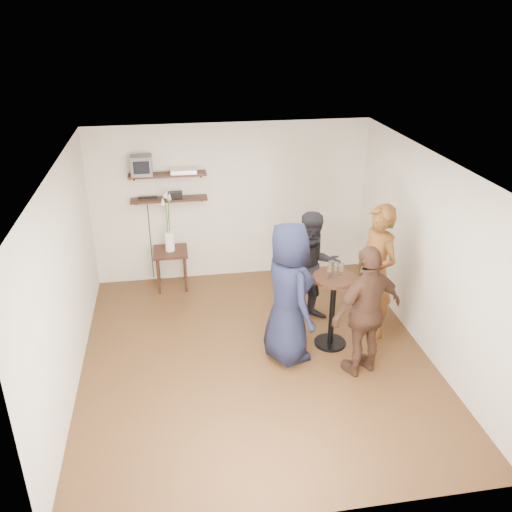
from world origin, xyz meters
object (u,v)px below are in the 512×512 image
Objects in this scene: radio at (175,195)px; side_table at (171,257)px; dvd_deck at (183,171)px; drinks_table at (333,302)px; person_navy at (288,293)px; crt_monitor at (142,165)px; person_brown at (367,312)px; person_plaid at (376,272)px; person_dark at (313,268)px.

side_table is (-0.14, -0.19, -0.98)m from radio.
dvd_deck reaches higher than drinks_table.
person_navy is (1.16, -2.41, -0.96)m from dvd_deck.
person_brown is (2.66, -2.87, -1.16)m from crt_monitor.
person_plaid is (2.73, -1.86, 0.41)m from side_table.
person_dark is (-0.74, 0.47, -0.11)m from person_plaid.
side_table is at bearing 135.62° from drinks_table.
dvd_deck is 1.82× the size of radio.
side_table is 0.38× the size of person_brown.
crt_monitor is 3.84m from person_plaid.
person_plaid is at bearing -41.07° from person_dark.
crt_monitor reaches higher than side_table.
person_navy is (-1.29, -0.36, -0.01)m from person_plaid.
radio reaches higher than drinks_table.
person_brown is (2.32, -2.68, 0.32)m from side_table.
radio is 1.00m from side_table.
dvd_deck is 0.21× the size of person_plaid.
person_plaid is (2.45, -2.05, -0.94)m from dvd_deck.
person_brown is at bearing -70.27° from drinks_table.
crt_monitor is at bearing 137.39° from person_dark.
crt_monitor is 3.57m from drinks_table.
drinks_table is at bearing -51.09° from dvd_deck.
person_dark is (2.33, -1.57, -1.18)m from crt_monitor.
person_navy is at bearing -56.93° from side_table.
crt_monitor is at bearing -66.89° from person_brown.
person_plaid is at bearing -38.25° from radio.
person_plaid is 1.11× the size of person_brown.
person_dark is at bearing -48.13° from person_navy.
person_brown reaches higher than radio.
person_plaid is 1.01× the size of person_navy.
person_brown is (2.18, -2.87, -0.66)m from radio.
crt_monitor is 4.08m from person_brown.
person_brown is at bearing -54.68° from dvd_deck.
person_navy is (1.44, -2.22, 0.40)m from side_table.
radio is 2.52m from person_dark.
person_navy is (1.30, -2.41, -0.58)m from radio.
side_table is 0.34× the size of person_navy.
person_dark is (1.70, -1.57, -1.06)m from dvd_deck.
dvd_deck is 0.39× the size of drinks_table.
person_plaid is at bearing -89.20° from person_navy.
dvd_deck is 0.24× the size of person_dark.
dvd_deck is 0.23× the size of person_brown.
radio is at bearing 13.61° from person_navy.
crt_monitor is 0.17× the size of person_navy.
person_brown is (2.03, -2.87, -1.04)m from dvd_deck.
crt_monitor is 0.19× the size of person_dark.
crt_monitor is 0.80× the size of dvd_deck.
crt_monitor is 0.19× the size of person_brown.
crt_monitor is 1.45× the size of radio.
crt_monitor reaches higher than person_navy.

